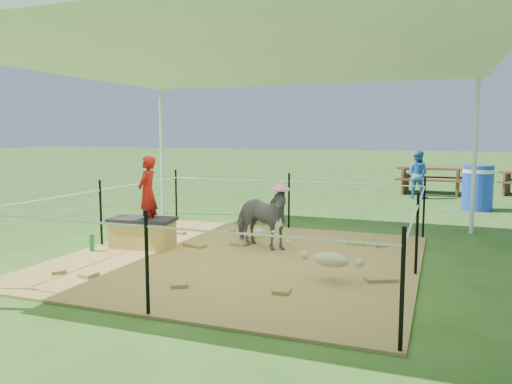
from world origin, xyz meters
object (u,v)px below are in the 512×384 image
(trash_barrel, at_px, (478,188))
(picnic_table_near, at_px, (431,180))
(straw_bale, at_px, (143,234))
(pony, at_px, (260,218))
(distant_person, at_px, (417,174))
(woman, at_px, (147,186))
(foal, at_px, (331,257))
(green_bottle, at_px, (92,243))

(trash_barrel, relative_size, picnic_table_near, 0.55)
(straw_bale, relative_size, picnic_table_near, 0.49)
(pony, distance_m, distant_person, 7.18)
(trash_barrel, bearing_deg, straw_bale, -129.73)
(woman, distance_m, picnic_table_near, 9.44)
(foal, bearing_deg, distant_person, 93.85)
(green_bottle, relative_size, pony, 0.23)
(pony, relative_size, trash_barrel, 1.06)
(straw_bale, height_order, foal, foal)
(pony, distance_m, trash_barrel, 6.13)
(straw_bale, distance_m, picnic_table_near, 9.46)
(straw_bale, relative_size, woman, 0.83)
(pony, height_order, distant_person, distant_person)
(straw_bale, relative_size, green_bottle, 3.60)
(green_bottle, distance_m, pony, 2.42)
(foal, bearing_deg, woman, 173.57)
(green_bottle, height_order, distant_person, distant_person)
(pony, bearing_deg, green_bottle, 134.63)
(pony, height_order, trash_barrel, trash_barrel)
(trash_barrel, height_order, picnic_table_near, trash_barrel)
(green_bottle, bearing_deg, picnic_table_near, 64.57)
(trash_barrel, xyz_separation_m, distant_person, (-1.36, 1.71, 0.13))
(woman, height_order, pony, woman)
(straw_bale, xyz_separation_m, foal, (2.93, -0.70, 0.09))
(green_bottle, relative_size, picnic_table_near, 0.14)
(pony, relative_size, picnic_table_near, 0.59)
(woman, relative_size, green_bottle, 4.32)
(woman, distance_m, trash_barrel, 7.48)
(straw_bale, xyz_separation_m, pony, (1.62, 0.55, 0.25))
(trash_barrel, bearing_deg, foal, -106.14)
(green_bottle, xyz_separation_m, distant_person, (4.00, 7.95, 0.47))
(straw_bale, height_order, picnic_table_near, picnic_table_near)
(straw_bale, distance_m, foal, 3.02)
(green_bottle, bearing_deg, straw_bale, 39.29)
(distant_person, bearing_deg, foal, 99.65)
(trash_barrel, bearing_deg, green_bottle, -130.67)
(pony, bearing_deg, woman, 129.82)
(straw_bale, height_order, woman, woman)
(foal, relative_size, picnic_table_near, 0.56)
(trash_barrel, distance_m, picnic_table_near, 3.06)
(straw_bale, distance_m, pony, 1.73)
(picnic_table_near, bearing_deg, woman, -109.43)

